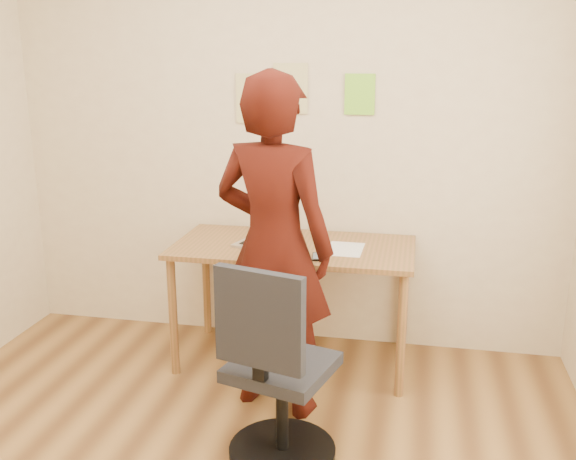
% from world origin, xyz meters
% --- Properties ---
extents(room, '(3.58, 3.58, 2.78)m').
position_xyz_m(room, '(0.00, 0.00, 1.35)').
color(room, brown).
rests_on(room, ground).
extents(desk, '(1.40, 0.70, 0.74)m').
position_xyz_m(desk, '(0.13, 1.38, 0.65)').
color(desk, '#915E32').
rests_on(desk, ground).
extents(laptop, '(0.38, 0.35, 0.22)m').
position_xyz_m(laptop, '(-0.03, 1.37, 0.79)').
color(laptop, silver).
rests_on(laptop, desk).
extents(paper_sheet, '(0.21, 0.29, 0.00)m').
position_xyz_m(paper_sheet, '(0.43, 1.36, 0.74)').
color(paper_sheet, white).
rests_on(paper_sheet, desk).
extents(phone, '(0.09, 0.14, 0.01)m').
position_xyz_m(phone, '(0.31, 1.17, 0.75)').
color(phone, black).
rests_on(phone, desk).
extents(wall_note_left, '(0.21, 0.00, 0.30)m').
position_xyz_m(wall_note_left, '(-0.20, 1.74, 1.56)').
color(wall_note_left, '#D4C77E').
rests_on(wall_note_left, room).
extents(wall_note_mid, '(0.21, 0.00, 0.30)m').
position_xyz_m(wall_note_mid, '(0.03, 1.74, 1.62)').
color(wall_note_mid, '#D4C77E').
rests_on(wall_note_mid, room).
extents(wall_note_right, '(0.18, 0.00, 0.24)m').
position_xyz_m(wall_note_right, '(0.45, 1.74, 1.59)').
color(wall_note_right, '#87DF32').
rests_on(wall_note_right, room).
extents(office_chair, '(0.53, 0.54, 0.97)m').
position_xyz_m(office_chair, '(0.24, 0.37, 0.42)').
color(office_chair, black).
rests_on(office_chair, ground).
extents(person, '(0.73, 0.57, 1.76)m').
position_xyz_m(person, '(0.12, 0.87, 0.88)').
color(person, '#340D07').
rests_on(person, ground).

